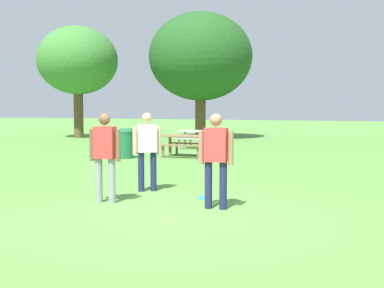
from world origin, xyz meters
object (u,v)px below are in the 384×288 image
(person_catcher, at_px, (105,152))
(picnic_table_far, at_px, (199,135))
(person_bystander, at_px, (147,146))
(tree_broad_center, at_px, (200,57))
(picnic_table_near, at_px, (187,141))
(trash_can_further_along, at_px, (128,141))
(person_thrower, at_px, (216,155))
(tree_tall_left, at_px, (78,61))
(trash_can_beside_table, at_px, (125,144))
(frisbee, at_px, (205,198))

(person_catcher, bearing_deg, picnic_table_far, 104.27)
(person_bystander, height_order, tree_broad_center, tree_broad_center)
(picnic_table_near, height_order, trash_can_further_along, trash_can_further_along)
(person_thrower, distance_m, tree_tall_left, 21.51)
(trash_can_beside_table, distance_m, tree_broad_center, 12.13)
(picnic_table_near, height_order, trash_can_beside_table, trash_can_beside_table)
(tree_tall_left, bearing_deg, person_catcher, -52.38)
(person_thrower, bearing_deg, person_bystander, 150.03)
(person_catcher, height_order, tree_tall_left, tree_tall_left)
(person_thrower, bearing_deg, picnic_table_far, 113.73)
(person_catcher, bearing_deg, trash_can_beside_table, 118.31)
(person_catcher, bearing_deg, person_bystander, 85.22)
(person_bystander, bearing_deg, frisbee, -10.87)
(person_catcher, height_order, person_bystander, same)
(person_thrower, xyz_separation_m, trash_can_beside_table, (-5.82, 6.70, -0.46))
(trash_can_beside_table, xyz_separation_m, tree_tall_left, (-8.51, 8.95, 3.96))
(trash_can_further_along, bearing_deg, picnic_table_far, 62.74)
(person_bystander, bearing_deg, person_catcher, -94.78)
(person_catcher, xyz_separation_m, tree_broad_center, (-5.57, 18.25, 3.67))
(person_catcher, relative_size, picnic_table_near, 0.96)
(person_bystander, bearing_deg, tree_broad_center, 108.64)
(person_bystander, height_order, trash_can_further_along, person_bystander)
(person_thrower, height_order, picnic_table_near, person_thrower)
(person_thrower, relative_size, tree_tall_left, 0.25)
(trash_can_further_along, bearing_deg, picnic_table_near, -6.26)
(trash_can_beside_table, bearing_deg, picnic_table_far, 80.83)
(person_thrower, height_order, picnic_table_far, person_thrower)
(frisbee, distance_m, tree_broad_center, 19.09)
(trash_can_beside_table, relative_size, tree_tall_left, 0.15)
(person_bystander, distance_m, picnic_table_near, 7.23)
(person_catcher, relative_size, tree_tall_left, 0.25)
(person_catcher, distance_m, person_bystander, 1.40)
(person_catcher, distance_m, picnic_table_near, 8.54)
(person_bystander, height_order, tree_tall_left, tree_tall_left)
(person_bystander, xyz_separation_m, picnic_table_far, (-3.11, 10.36, -0.38))
(person_thrower, bearing_deg, tree_broad_center, 112.99)
(person_thrower, bearing_deg, frisbee, 122.22)
(picnic_table_near, xyz_separation_m, picnic_table_far, (-0.97, 3.47, 0.00))
(trash_can_further_along, distance_m, tree_broad_center, 10.55)
(tree_tall_left, bearing_deg, person_thrower, -47.52)
(person_catcher, bearing_deg, tree_broad_center, 106.97)
(frisbee, relative_size, tree_tall_left, 0.05)
(person_thrower, xyz_separation_m, picnic_table_far, (-5.05, 11.48, -0.38))
(person_catcher, bearing_deg, frisbee, 36.54)
(person_catcher, relative_size, frisbee, 5.60)
(tree_broad_center, bearing_deg, person_bystander, -71.36)
(picnic_table_near, xyz_separation_m, tree_broad_center, (-3.55, 9.95, 4.05))
(person_thrower, relative_size, tree_broad_center, 0.23)
(tree_tall_left, xyz_separation_m, tree_broad_center, (6.71, 2.32, 0.17))
(trash_can_further_along, bearing_deg, person_catcher, -61.64)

